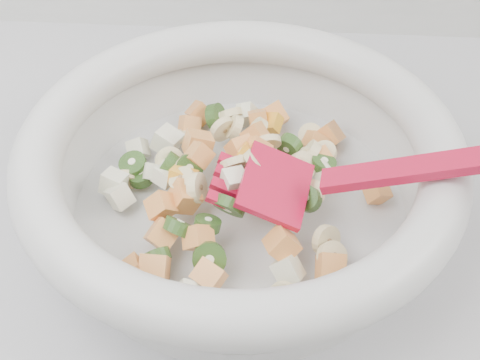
{
  "coord_description": "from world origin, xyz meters",
  "views": [
    {
      "loc": [
        0.14,
        0.98,
        1.35
      ],
      "look_at": [
        0.11,
        1.4,
        0.95
      ],
      "focal_mm": 50.0,
      "sensor_mm": 36.0,
      "label": 1
    }
  ],
  "objects": [
    {
      "name": "mixing_bowl",
      "position": [
        0.11,
        1.4,
        0.96
      ],
      "size": [
        0.47,
        0.38,
        0.16
      ],
      "color": "silver",
      "rests_on": "counter"
    }
  ]
}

